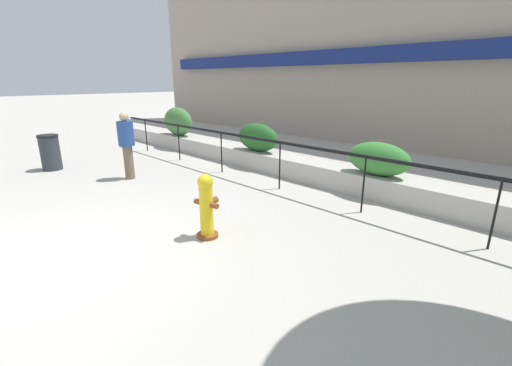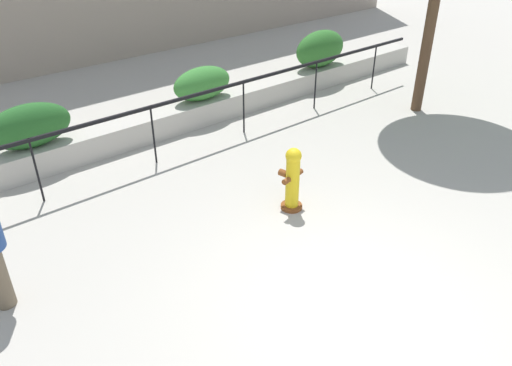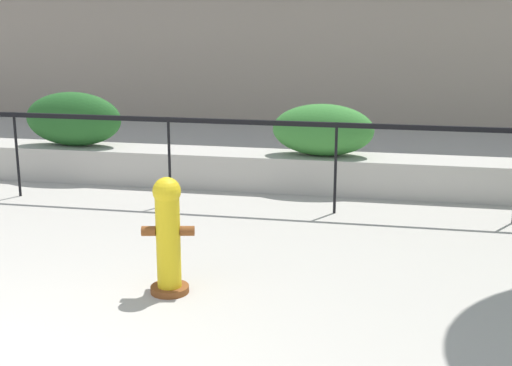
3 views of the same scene
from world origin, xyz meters
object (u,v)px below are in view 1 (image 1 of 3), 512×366
object	(u,v)px
hedge_bush_0	(178,121)
hedge_bush_2	(378,159)
pedestrian	(127,141)
hedge_bush_1	(258,137)
fire_hydrant	(206,206)
trash_bin	(50,152)

from	to	relation	value
hedge_bush_0	hedge_bush_2	bearing A→B (deg)	0.00
hedge_bush_0	pedestrian	bearing A→B (deg)	-50.71
hedge_bush_0	hedge_bush_1	size ratio (longest dim) A/B	1.06
hedge_bush_2	fire_hydrant	world-z (taller)	hedge_bush_2
hedge_bush_1	trash_bin	distance (m)	5.96
hedge_bush_0	hedge_bush_2	size ratio (longest dim) A/B	1.12
trash_bin	fire_hydrant	bearing A→B (deg)	4.09
hedge_bush_0	pedestrian	world-z (taller)	pedestrian
hedge_bush_1	trash_bin	bearing A→B (deg)	-132.55
hedge_bush_0	pedestrian	distance (m)	4.15
pedestrian	hedge_bush_2	bearing A→B (deg)	31.54
hedge_bush_0	hedge_bush_2	xyz separation A→B (m)	(7.87, 0.00, -0.15)
hedge_bush_1	hedge_bush_2	bearing A→B (deg)	0.00
pedestrian	hedge_bush_1	bearing A→B (deg)	64.31
hedge_bush_2	trash_bin	size ratio (longest dim) A/B	1.39
hedge_bush_0	hedge_bush_1	distance (m)	4.18
hedge_bush_0	hedge_bush_1	bearing A→B (deg)	0.00
hedge_bush_1	hedge_bush_0	bearing A→B (deg)	180.00
hedge_bush_1	trash_bin	size ratio (longest dim) A/B	1.46
hedge_bush_2	pedestrian	world-z (taller)	pedestrian
trash_bin	hedge_bush_0	bearing A→B (deg)	92.02
hedge_bush_1	hedge_bush_2	world-z (taller)	hedge_bush_1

